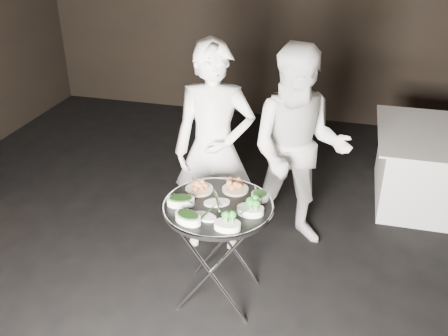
% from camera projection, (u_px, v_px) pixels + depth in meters
% --- Properties ---
extents(floor, '(6.00, 7.00, 0.05)m').
position_uv_depth(floor, '(194.00, 295.00, 3.58)').
color(floor, black).
rests_on(floor, ground).
extents(tray_stand, '(0.50, 0.43, 0.74)m').
position_uv_depth(tray_stand, '(218.00, 248.00, 3.34)').
color(tray_stand, silver).
rests_on(tray_stand, floor).
extents(serving_tray, '(0.72, 0.72, 0.04)m').
position_uv_depth(serving_tray, '(218.00, 207.00, 3.19)').
color(serving_tray, black).
rests_on(serving_tray, tray_stand).
extents(potato_plate_a, '(0.19, 0.19, 0.07)m').
position_uv_depth(potato_plate_a, '(199.00, 187.00, 3.34)').
color(potato_plate_a, beige).
rests_on(potato_plate_a, serving_tray).
extents(potato_plate_b, '(0.18, 0.18, 0.06)m').
position_uv_depth(potato_plate_b, '(235.00, 187.00, 3.34)').
color(potato_plate_b, beige).
rests_on(potato_plate_b, serving_tray).
extents(greens_bowl, '(0.12, 0.12, 0.07)m').
position_uv_depth(greens_bowl, '(260.00, 195.00, 3.24)').
color(greens_bowl, white).
rests_on(greens_bowl, serving_tray).
extents(asparagus_plate_a, '(0.19, 0.15, 0.03)m').
position_uv_depth(asparagus_plate_a, '(217.00, 202.00, 3.19)').
color(asparagus_plate_a, white).
rests_on(asparagus_plate_a, serving_tray).
extents(asparagus_plate_b, '(0.18, 0.13, 0.03)m').
position_uv_depth(asparagus_plate_b, '(205.00, 216.00, 3.05)').
color(asparagus_plate_b, white).
rests_on(asparagus_plate_b, serving_tray).
extents(spinach_bowl_a, '(0.20, 0.16, 0.07)m').
position_uv_depth(spinach_bowl_a, '(181.00, 200.00, 3.18)').
color(spinach_bowl_a, white).
rests_on(spinach_bowl_a, serving_tray).
extents(spinach_bowl_b, '(0.21, 0.18, 0.07)m').
position_uv_depth(spinach_bowl_b, '(188.00, 217.00, 3.01)').
color(spinach_bowl_b, white).
rests_on(spinach_bowl_b, serving_tray).
extents(broccoli_bowl_a, '(0.17, 0.13, 0.07)m').
position_uv_depth(broccoli_bowl_a, '(250.00, 209.00, 3.09)').
color(broccoli_bowl_a, white).
rests_on(broccoli_bowl_a, serving_tray).
extents(broccoli_bowl_b, '(0.17, 0.13, 0.07)m').
position_uv_depth(broccoli_bowl_b, '(227.00, 224.00, 2.94)').
color(broccoli_bowl_b, white).
rests_on(broccoli_bowl_b, serving_tray).
extents(serving_utensils, '(0.57, 0.42, 0.01)m').
position_uv_depth(serving_utensils, '(223.00, 194.00, 3.22)').
color(serving_utensils, silver).
rests_on(serving_utensils, serving_tray).
extents(waiter_left, '(0.67, 0.50, 1.66)m').
position_uv_depth(waiter_left, '(214.00, 150.00, 3.73)').
color(waiter_left, white).
rests_on(waiter_left, floor).
extents(waiter_right, '(0.83, 0.67, 1.62)m').
position_uv_depth(waiter_right, '(298.00, 150.00, 3.77)').
color(waiter_right, white).
rests_on(waiter_right, floor).
extents(dining_table, '(1.19, 1.19, 0.68)m').
position_uv_depth(dining_table, '(441.00, 168.00, 4.51)').
color(dining_table, silver).
rests_on(dining_table, floor).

